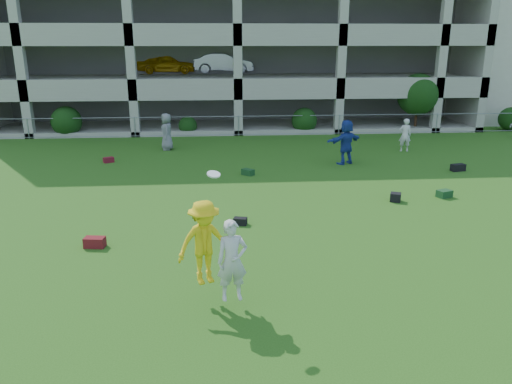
{
  "coord_description": "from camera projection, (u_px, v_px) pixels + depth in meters",
  "views": [
    {
      "loc": [
        -1.26,
        -10.11,
        5.41
      ],
      "look_at": [
        -0.23,
        3.0,
        1.4
      ],
      "focal_mm": 35.0,
      "sensor_mm": 36.0,
      "label": 1
    }
  ],
  "objects": [
    {
      "name": "bystander_e",
      "position": [
        405.0,
        135.0,
        25.13
      ],
      "size": [
        0.65,
        0.47,
        1.67
      ],
      "primitive_type": "imported",
      "rotation": [
        0.0,
        0.0,
        3.02
      ],
      "color": "silver",
      "rests_on": "ground"
    },
    {
      "name": "bystander_d",
      "position": [
        346.0,
        142.0,
        22.51
      ],
      "size": [
        1.93,
        1.4,
        2.02
      ],
      "primitive_type": "imported",
      "rotation": [
        0.0,
        0.0,
        3.63
      ],
      "color": "#213B99",
      "rests_on": "ground"
    },
    {
      "name": "crate_d",
      "position": [
        396.0,
        197.0,
        17.44
      ],
      "size": [
        0.46,
        0.46,
        0.3
      ],
      "primitive_type": "cube",
      "rotation": [
        0.0,
        0.0,
        -0.42
      ],
      "color": "black",
      "rests_on": "ground"
    },
    {
      "name": "bystander_c",
      "position": [
        167.0,
        132.0,
        25.46
      ],
      "size": [
        0.73,
        1.0,
        1.87
      ],
      "primitive_type": "imported",
      "rotation": [
        0.0,
        0.0,
        -1.41
      ],
      "color": "slate",
      "rests_on": "ground"
    },
    {
      "name": "bag_red_a",
      "position": [
        95.0,
        242.0,
        13.58
      ],
      "size": [
        0.59,
        0.37,
        0.28
      ],
      "primitive_type": "cube",
      "rotation": [
        0.0,
        0.0,
        -0.14
      ],
      "color": "#52130E",
      "rests_on": "ground"
    },
    {
      "name": "shrub_row",
      "position": [
        314.0,
        108.0,
        30.0
      ],
      "size": [
        34.38,
        2.52,
        3.5
      ],
      "color": "#163D11",
      "rests_on": "ground"
    },
    {
      "name": "ground",
      "position": [
        276.0,
        289.0,
        11.31
      ],
      "size": [
        100.0,
        100.0,
        0.0
      ],
      "primitive_type": "plane",
      "color": "#235114",
      "rests_on": "ground"
    },
    {
      "name": "bag_black_e",
      "position": [
        458.0,
        168.0,
        21.49
      ],
      "size": [
        0.65,
        0.43,
        0.3
      ],
      "primitive_type": "cube",
      "rotation": [
        0.0,
        0.0,
        0.23
      ],
      "color": "black",
      "rests_on": "ground"
    },
    {
      "name": "bag_black_b",
      "position": [
        240.0,
        221.0,
        15.24
      ],
      "size": [
        0.45,
        0.35,
        0.22
      ],
      "primitive_type": "cube",
      "rotation": [
        0.0,
        0.0,
        -0.27
      ],
      "color": "black",
      "rests_on": "ground"
    },
    {
      "name": "bag_green_c",
      "position": [
        444.0,
        194.0,
        17.9
      ],
      "size": [
        0.59,
        0.51,
        0.26
      ],
      "primitive_type": "cube",
      "rotation": [
        0.0,
        0.0,
        0.38
      ],
      "color": "#153B1E",
      "rests_on": "ground"
    },
    {
      "name": "parking_garage",
      "position": [
        232.0,
        31.0,
        35.97
      ],
      "size": [
        30.0,
        14.0,
        12.0
      ],
      "color": "#9E998C",
      "rests_on": "ground"
    },
    {
      "name": "bag_red_f",
      "position": [
        109.0,
        160.0,
        22.99
      ],
      "size": [
        0.53,
        0.47,
        0.24
      ],
      "primitive_type": "cube",
      "rotation": [
        0.0,
        0.0,
        0.55
      ],
      "color": "#580F1A",
      "rests_on": "ground"
    },
    {
      "name": "fence",
      "position": [
        239.0,
        126.0,
        29.25
      ],
      "size": [
        36.06,
        0.06,
        1.2
      ],
      "color": "gray",
      "rests_on": "ground"
    },
    {
      "name": "bag_green_g",
      "position": [
        248.0,
        172.0,
        20.86
      ],
      "size": [
        0.57,
        0.56,
        0.25
      ],
      "primitive_type": "cube",
      "rotation": [
        0.0,
        0.0,
        -0.75
      ],
      "color": "#133614",
      "rests_on": "ground"
    },
    {
      "name": "frisbee_contest",
      "position": [
        211.0,
        247.0,
        10.34
      ],
      "size": [
        1.58,
        1.11,
        2.71
      ],
      "color": "yellow",
      "rests_on": "ground"
    }
  ]
}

